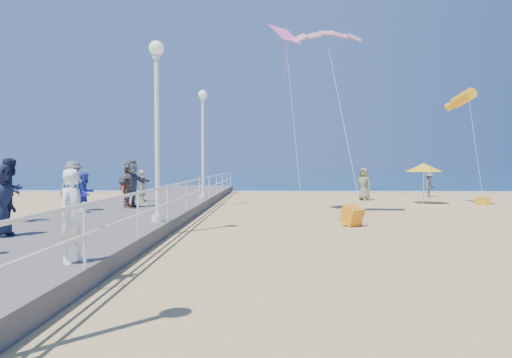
{
  "coord_description": "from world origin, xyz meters",
  "views": [
    {
      "loc": [
        -1.98,
        -13.35,
        2.14
      ],
      "look_at": [
        -2.5,
        2.0,
        1.6
      ],
      "focal_mm": 32.0,
      "sensor_mm": 36.0,
      "label": 1
    }
  ],
  "objects_px": {
    "lamp_post_mid": "(157,111)",
    "toddler_held": "(86,193)",
    "spectator_4": "(0,200)",
    "woman_holding_toddler": "(74,216)",
    "beach_umbrella": "(424,167)",
    "spectator_2": "(73,186)",
    "spectator_5": "(131,183)",
    "beach_chair_left": "(483,201)",
    "lamp_post_far": "(203,132)",
    "spectator_6": "(143,186)",
    "spectator_3": "(127,189)",
    "spectator_7": "(11,190)",
    "beach_walker_a": "(430,185)",
    "beach_walker_c": "(364,184)",
    "box_kite": "(352,217)"
  },
  "relations": [
    {
      "from": "box_kite",
      "to": "lamp_post_far",
      "type": "bearing_deg",
      "value": 97.36
    },
    {
      "from": "spectator_7",
      "to": "beach_walker_c",
      "type": "relative_size",
      "value": 1.01
    },
    {
      "from": "spectator_6",
      "to": "beach_chair_left",
      "type": "xyz_separation_m",
      "value": [
        16.57,
        3.16,
        -0.91
      ]
    },
    {
      "from": "lamp_post_mid",
      "to": "spectator_7",
      "type": "bearing_deg",
      "value": -176.13
    },
    {
      "from": "spectator_4",
      "to": "spectator_5",
      "type": "bearing_deg",
      "value": -6.34
    },
    {
      "from": "spectator_2",
      "to": "woman_holding_toddler",
      "type": "bearing_deg",
      "value": -133.08
    },
    {
      "from": "lamp_post_far",
      "to": "spectator_5",
      "type": "bearing_deg",
      "value": -114.14
    },
    {
      "from": "spectator_2",
      "to": "spectator_3",
      "type": "height_order",
      "value": "spectator_2"
    },
    {
      "from": "lamp_post_mid",
      "to": "spectator_6",
      "type": "distance_m",
      "value": 7.87
    },
    {
      "from": "woman_holding_toddler",
      "to": "beach_walker_a",
      "type": "xyz_separation_m",
      "value": [
        13.36,
        21.16,
        -0.45
      ]
    },
    {
      "from": "spectator_3",
      "to": "spectator_6",
      "type": "xyz_separation_m",
      "value": [
        -0.15,
        2.76,
        -0.01
      ]
    },
    {
      "from": "beach_chair_left",
      "to": "spectator_7",
      "type": "bearing_deg",
      "value": -150.32
    },
    {
      "from": "lamp_post_mid",
      "to": "toddler_held",
      "type": "bearing_deg",
      "value": -88.95
    },
    {
      "from": "lamp_post_far",
      "to": "toddler_held",
      "type": "height_order",
      "value": "lamp_post_far"
    },
    {
      "from": "lamp_post_mid",
      "to": "toddler_held",
      "type": "height_order",
      "value": "lamp_post_mid"
    },
    {
      "from": "lamp_post_far",
      "to": "spectator_5",
      "type": "distance_m",
      "value": 5.66
    },
    {
      "from": "woman_holding_toddler",
      "to": "beach_chair_left",
      "type": "xyz_separation_m",
      "value": [
        14.18,
        15.79,
        -1.02
      ]
    },
    {
      "from": "toddler_held",
      "to": "box_kite",
      "type": "relative_size",
      "value": 1.2
    },
    {
      "from": "beach_umbrella",
      "to": "beach_chair_left",
      "type": "relative_size",
      "value": 3.89
    },
    {
      "from": "spectator_3",
      "to": "beach_walker_a",
      "type": "xyz_separation_m",
      "value": [
        15.6,
        11.29,
        -0.35
      ]
    },
    {
      "from": "lamp_post_mid",
      "to": "beach_walker_a",
      "type": "distance_m",
      "value": 20.68
    },
    {
      "from": "spectator_4",
      "to": "beach_walker_c",
      "type": "xyz_separation_m",
      "value": [
        11.71,
        15.81,
        -0.32
      ]
    },
    {
      "from": "spectator_7",
      "to": "beach_walker_a",
      "type": "xyz_separation_m",
      "value": [
        17.56,
        15.85,
        -0.57
      ]
    },
    {
      "from": "lamp_post_mid",
      "to": "spectator_3",
      "type": "height_order",
      "value": "lamp_post_mid"
    },
    {
      "from": "spectator_4",
      "to": "beach_walker_c",
      "type": "relative_size",
      "value": 0.92
    },
    {
      "from": "spectator_3",
      "to": "beach_walker_c",
      "type": "relative_size",
      "value": 0.77
    },
    {
      "from": "woman_holding_toddler",
      "to": "toddler_held",
      "type": "xyz_separation_m",
      "value": [
        0.15,
        0.15,
        0.39
      ]
    },
    {
      "from": "toddler_held",
      "to": "spectator_6",
      "type": "distance_m",
      "value": 12.75
    },
    {
      "from": "lamp_post_far",
      "to": "spectator_3",
      "type": "distance_m",
      "value": 5.83
    },
    {
      "from": "toddler_held",
      "to": "spectator_3",
      "type": "relative_size",
      "value": 0.5
    },
    {
      "from": "spectator_6",
      "to": "box_kite",
      "type": "relative_size",
      "value": 2.37
    },
    {
      "from": "lamp_post_far",
      "to": "spectator_4",
      "type": "bearing_deg",
      "value": -104.35
    },
    {
      "from": "lamp_post_mid",
      "to": "spectator_7",
      "type": "xyz_separation_m",
      "value": [
        -4.25,
        -0.29,
        -2.32
      ]
    },
    {
      "from": "toddler_held",
      "to": "box_kite",
      "type": "xyz_separation_m",
      "value": [
        6.0,
        7.53,
        -1.31
      ]
    },
    {
      "from": "spectator_6",
      "to": "lamp_post_mid",
      "type": "bearing_deg",
      "value": -152.96
    },
    {
      "from": "spectator_3",
      "to": "spectator_4",
      "type": "xyz_separation_m",
      "value": [
        -0.74,
        -7.11,
        0.14
      ]
    },
    {
      "from": "beach_chair_left",
      "to": "spectator_5",
      "type": "bearing_deg",
      "value": -160.01
    },
    {
      "from": "spectator_4",
      "to": "woman_holding_toddler",
      "type": "bearing_deg",
      "value": -131.91
    },
    {
      "from": "spectator_2",
      "to": "spectator_5",
      "type": "relative_size",
      "value": 0.96
    },
    {
      "from": "box_kite",
      "to": "spectator_5",
      "type": "bearing_deg",
      "value": 130.97
    },
    {
      "from": "spectator_4",
      "to": "beach_umbrella",
      "type": "distance_m",
      "value": 19.84
    },
    {
      "from": "spectator_7",
      "to": "spectator_3",
      "type": "bearing_deg",
      "value": -18.16
    },
    {
      "from": "lamp_post_far",
      "to": "toddler_held",
      "type": "bearing_deg",
      "value": -89.6
    },
    {
      "from": "beach_walker_c",
      "to": "toddler_held",
      "type": "bearing_deg",
      "value": -68.14
    },
    {
      "from": "woman_holding_toddler",
      "to": "box_kite",
      "type": "relative_size",
      "value": 2.74
    },
    {
      "from": "woman_holding_toddler",
      "to": "spectator_2",
      "type": "xyz_separation_m",
      "value": [
        -3.71,
        8.39,
        0.08
      ]
    },
    {
      "from": "woman_holding_toddler",
      "to": "beach_walker_a",
      "type": "height_order",
      "value": "woman_holding_toddler"
    },
    {
      "from": "spectator_6",
      "to": "woman_holding_toddler",
      "type": "bearing_deg",
      "value": -161.36
    },
    {
      "from": "lamp_post_far",
      "to": "beach_umbrella",
      "type": "bearing_deg",
      "value": 9.08
    },
    {
      "from": "spectator_3",
      "to": "spectator_7",
      "type": "xyz_separation_m",
      "value": [
        -1.96,
        -4.56,
        0.22
      ]
    }
  ]
}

